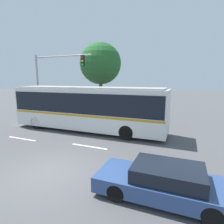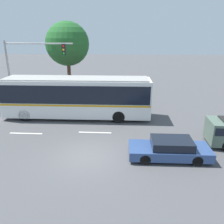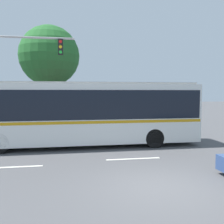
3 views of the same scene
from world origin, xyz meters
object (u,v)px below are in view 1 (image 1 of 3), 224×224
Objects in this scene: city_bus at (87,106)px; sedan_foreground at (165,182)px; traffic_light_pole at (51,76)px; street_tree_left at (101,64)px.

city_bus reaches higher than sedan_foreground.
sedan_foreground is (6.71, -6.47, -1.39)m from city_bus.
sedan_foreground is at bearing -35.12° from traffic_light_pole.
city_bus is 2.65× the size of sedan_foreground.
city_bus is at bearing -44.54° from sedan_foreground.
sedan_foreground is 0.74× the size of traffic_light_pole.
traffic_light_pole is (-4.84, 1.65, 2.33)m from city_bus.
street_tree_left reaches higher than sedan_foreground.
street_tree_left reaches higher than city_bus.
city_bus is at bearing -72.13° from street_tree_left.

